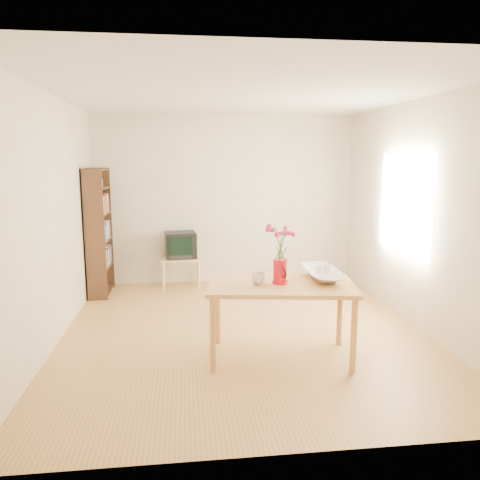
{
  "coord_description": "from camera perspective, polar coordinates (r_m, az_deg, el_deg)",
  "views": [
    {
      "loc": [
        -0.64,
        -5.0,
        1.93
      ],
      "look_at": [
        0.0,
        0.3,
        1.0
      ],
      "focal_mm": 35.0,
      "sensor_mm": 36.0,
      "label": 1
    }
  ],
  "objects": [
    {
      "name": "pitcher",
      "position": [
        4.5,
        4.9,
        -3.93
      ],
      "size": [
        0.15,
        0.23,
        0.24
      ],
      "rotation": [
        0.0,
        0.0,
        0.22
      ],
      "color": "red",
      "rests_on": "table"
    },
    {
      "name": "mug",
      "position": [
        4.49,
        2.23,
        -4.68
      ],
      "size": [
        0.18,
        0.18,
        0.1
      ],
      "primitive_type": "imported",
      "rotation": [
        0.0,
        0.0,
        3.66
      ],
      "color": "white",
      "rests_on": "table"
    },
    {
      "name": "teacup_a",
      "position": [
        4.73,
        9.6,
        -2.33
      ],
      "size": [
        0.08,
        0.08,
        0.06
      ],
      "primitive_type": "imported",
      "rotation": [
        0.0,
        0.0,
        0.23
      ],
      "color": "white",
      "rests_on": "bowl"
    },
    {
      "name": "teacup_b",
      "position": [
        4.77,
        10.51,
        -2.22
      ],
      "size": [
        0.08,
        0.08,
        0.07
      ],
      "primitive_type": "imported",
      "rotation": [
        0.0,
        0.0,
        1.69
      ],
      "color": "white",
      "rests_on": "bowl"
    },
    {
      "name": "bowl",
      "position": [
        4.73,
        10.08,
        -1.73
      ],
      "size": [
        0.52,
        0.52,
        0.48
      ],
      "primitive_type": "imported",
      "rotation": [
        0.0,
        0.0,
        -0.02
      ],
      "color": "white",
      "rests_on": "table"
    },
    {
      "name": "flowers",
      "position": [
        4.44,
        4.96,
        -0.11
      ],
      "size": [
        0.27,
        0.27,
        0.38
      ],
      "primitive_type": null,
      "color": "#E8366B",
      "rests_on": "pitcher"
    },
    {
      "name": "television",
      "position": [
        7.09,
        -7.26,
        -0.53
      ],
      "size": [
        0.49,
        0.46,
        0.38
      ],
      "rotation": [
        0.0,
        0.0,
        0.12
      ],
      "color": "black",
      "rests_on": "tv_stand"
    },
    {
      "name": "table",
      "position": [
        4.54,
        5.03,
        -6.31
      ],
      "size": [
        1.49,
        0.99,
        0.75
      ],
      "rotation": [
        0.0,
        0.0,
        -0.15
      ],
      "color": "#BC8040",
      "rests_on": "ground"
    },
    {
      "name": "room",
      "position": [
        5.08,
        0.73,
        2.79
      ],
      "size": [
        4.5,
        4.5,
        4.5
      ],
      "color": "#A6743B",
      "rests_on": "ground"
    },
    {
      "name": "tv_stand",
      "position": [
        7.13,
        -7.21,
        -2.68
      ],
      "size": [
        0.6,
        0.45,
        0.46
      ],
      "color": "tan",
      "rests_on": "ground"
    },
    {
      "name": "bookshelf",
      "position": [
        6.94,
        -16.82,
        0.43
      ],
      "size": [
        0.28,
        0.7,
        1.8
      ],
      "color": "black",
      "rests_on": "ground"
    }
  ]
}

